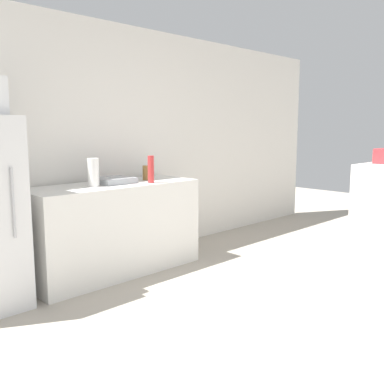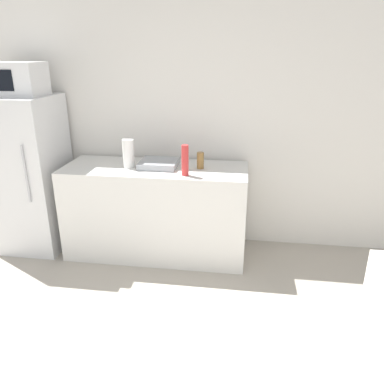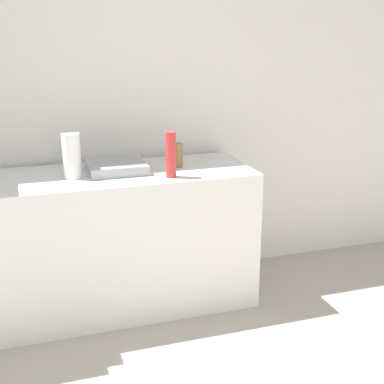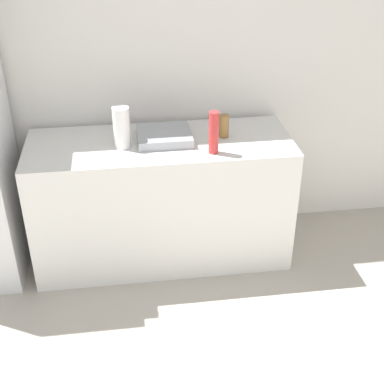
% 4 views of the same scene
% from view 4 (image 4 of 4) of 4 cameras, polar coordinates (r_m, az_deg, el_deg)
% --- Properties ---
extents(wall_back, '(8.00, 0.06, 2.60)m').
position_cam_4_polar(wall_back, '(3.83, -4.37, 13.09)').
color(wall_back, white).
rests_on(wall_back, ground_plane).
extents(counter, '(1.79, 0.67, 0.92)m').
position_cam_4_polar(counter, '(3.81, -3.27, -0.88)').
color(counter, silver).
rests_on(counter, ground_plane).
extents(sink_basin, '(0.36, 0.33, 0.06)m').
position_cam_4_polar(sink_basin, '(3.61, -2.98, 6.01)').
color(sink_basin, '#9EA3A8').
rests_on(sink_basin, counter).
extents(bottle_tall, '(0.06, 0.06, 0.28)m').
position_cam_4_polar(bottle_tall, '(3.39, 2.33, 6.35)').
color(bottle_tall, red).
rests_on(bottle_tall, counter).
extents(bottle_short, '(0.07, 0.07, 0.16)m').
position_cam_4_polar(bottle_short, '(3.63, 3.43, 7.04)').
color(bottle_short, olive).
rests_on(bottle_short, counter).
extents(paper_towel_roll, '(0.11, 0.11, 0.27)m').
position_cam_4_polar(paper_towel_roll, '(3.49, -7.52, 6.84)').
color(paper_towel_roll, white).
rests_on(paper_towel_roll, counter).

